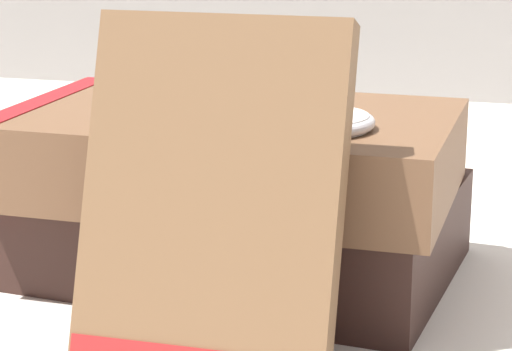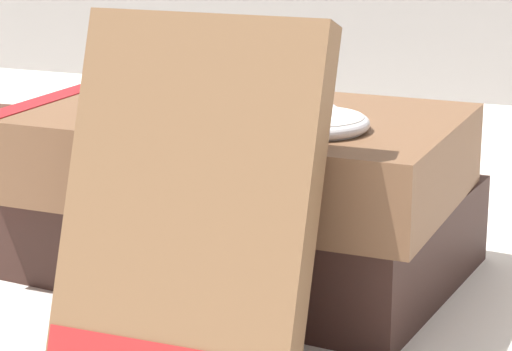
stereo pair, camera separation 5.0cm
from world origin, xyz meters
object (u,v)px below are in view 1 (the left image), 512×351
object	(u,v)px
book_flat_bottom	(236,226)
pocket_watch	(319,121)
book_leaning_front	(212,211)
reading_glasses	(165,188)
book_flat_top	(221,151)

from	to	relation	value
book_flat_bottom	pocket_watch	distance (m)	0.08
book_leaning_front	pocket_watch	size ratio (longest dim) A/B	2.63
reading_glasses	pocket_watch	bearing A→B (deg)	-29.64
book_flat_bottom	book_flat_top	bearing A→B (deg)	-93.98
book_flat_bottom	book_flat_top	world-z (taller)	book_flat_top
book_flat_top	reading_glasses	size ratio (longest dim) A/B	1.91
book_flat_top	book_flat_bottom	bearing A→B (deg)	81.83
book_flat_bottom	pocket_watch	world-z (taller)	pocket_watch
book_flat_bottom	book_leaning_front	xyz separation A→B (m)	(0.02, -0.10, 0.04)
book_flat_bottom	reading_glasses	world-z (taller)	book_flat_bottom
book_flat_bottom	book_leaning_front	world-z (taller)	book_leaning_front
pocket_watch	reading_glasses	world-z (taller)	pocket_watch
book_flat_top	pocket_watch	size ratio (longest dim) A/B	4.02
pocket_watch	book_leaning_front	bearing A→B (deg)	-111.75
book_flat_top	pocket_watch	distance (m)	0.06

